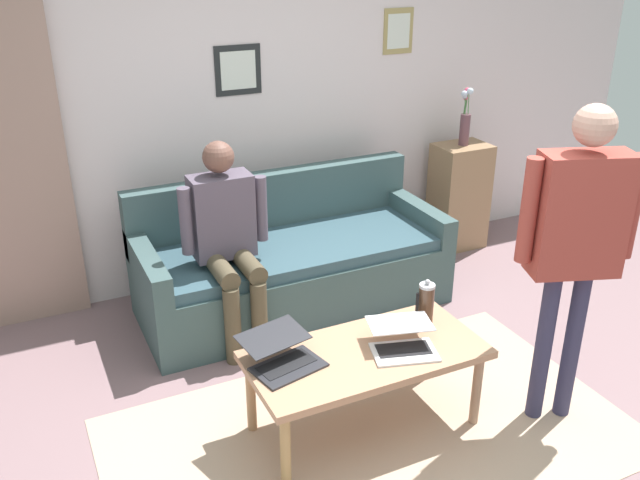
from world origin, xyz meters
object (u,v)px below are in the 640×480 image
at_px(coffee_table, 366,360).
at_px(laptop_center, 403,342).
at_px(couch, 291,264).
at_px(laptop_left, 283,356).
at_px(french_press, 426,303).
at_px(person_standing, 577,230).
at_px(person_seated, 227,233).
at_px(side_shelf, 459,196).
at_px(flower_vase, 465,121).

relative_size(coffee_table, laptop_center, 3.05).
distance_m(couch, laptop_left, 1.43).
xyz_separation_m(coffee_table, french_press, (-0.42, -0.11, 0.17)).
distance_m(french_press, person_standing, 0.86).
relative_size(couch, coffee_table, 1.72).
height_order(couch, person_seated, person_seated).
bearing_deg(side_shelf, coffee_table, 43.22).
bearing_deg(side_shelf, laptop_center, 47.16).
relative_size(person_standing, person_seated, 1.33).
height_order(laptop_center, flower_vase, flower_vase).
bearing_deg(coffee_table, couch, -97.29).
relative_size(coffee_table, person_seated, 0.94).
relative_size(couch, laptop_center, 5.25).
bearing_deg(side_shelf, french_press, 48.93).
xyz_separation_m(person_standing, person_seated, (1.28, -1.48, -0.36)).
relative_size(french_press, person_standing, 0.15).
distance_m(french_press, side_shelf, 2.12).
distance_m(couch, person_standing, 2.03).
bearing_deg(flower_vase, side_shelf, 134.26).
distance_m(french_press, person_seated, 1.29).
bearing_deg(couch, flower_vase, -168.39).
xyz_separation_m(laptop_center, side_shelf, (-1.64, -1.77, -0.08)).
bearing_deg(couch, laptop_center, 90.00).
distance_m(couch, flower_vase, 1.83).
distance_m(laptop_left, side_shelf, 2.76).
bearing_deg(laptop_center, flower_vase, -132.80).
xyz_separation_m(couch, person_seated, (0.51, 0.23, 0.42)).
relative_size(side_shelf, person_standing, 0.51).
distance_m(coffee_table, flower_vase, 2.57).
xyz_separation_m(laptop_left, person_standing, (-1.37, 0.42, 0.58)).
xyz_separation_m(coffee_table, side_shelf, (-1.81, -1.70, 0.02)).
xyz_separation_m(coffee_table, flower_vase, (-1.81, -1.70, 0.64)).
relative_size(side_shelf, flower_vase, 1.91).
distance_m(couch, person_seated, 0.70).
height_order(couch, laptop_center, couch).
bearing_deg(coffee_table, laptop_left, -10.61).
distance_m(laptop_left, person_seated, 1.09).
relative_size(couch, laptop_left, 5.13).
bearing_deg(laptop_left, flower_vase, -143.90).
bearing_deg(laptop_left, side_shelf, -143.93).
height_order(couch, laptop_left, couch).
height_order(laptop_left, laptop_center, laptop_left).
distance_m(coffee_table, laptop_left, 0.44).
xyz_separation_m(coffee_table, laptop_center, (-0.18, 0.06, 0.09)).
distance_m(flower_vase, person_seated, 2.24).
height_order(coffee_table, side_shelf, side_shelf).
bearing_deg(french_press, person_standing, 139.73).
bearing_deg(flower_vase, person_standing, 67.15).
bearing_deg(laptop_left, couch, -114.70).
height_order(laptop_center, french_press, french_press).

